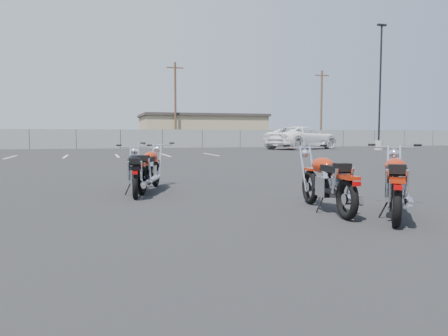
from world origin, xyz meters
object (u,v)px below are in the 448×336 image
object	(u,v)px
motorcycle_front_red	(150,169)
motorcycle_rear_red	(396,185)
motorcycle_second_black	(135,172)
white_van	(302,131)
motorcycle_third_red	(328,182)

from	to	relation	value
motorcycle_front_red	motorcycle_rear_red	xyz separation A→B (m)	(3.33, -4.45, 0.02)
motorcycle_second_black	motorcycle_rear_red	world-z (taller)	motorcycle_rear_red
motorcycle_front_red	motorcycle_rear_red	world-z (taller)	motorcycle_rear_red
motorcycle_rear_red	white_van	world-z (taller)	white_van
white_van	motorcycle_second_black	bearing A→B (deg)	121.93
motorcycle_front_red	motorcycle_second_black	distance (m)	0.68
motorcycle_rear_red	white_van	bearing A→B (deg)	66.14
motorcycle_rear_red	motorcycle_second_black	bearing A→B (deg)	133.68
motorcycle_front_red	motorcycle_third_red	distance (m)	4.46
motorcycle_second_black	white_van	size ratio (longest dim) A/B	0.26
motorcycle_third_red	white_van	xyz separation A→B (m)	(13.94, 29.02, 1.10)
motorcycle_third_red	motorcycle_rear_red	world-z (taller)	motorcycle_rear_red
motorcycle_front_red	white_van	xyz separation A→B (m)	(16.53, 25.39, 1.10)
motorcycle_front_red	white_van	bearing A→B (deg)	56.94
motorcycle_third_red	white_van	distance (m)	32.22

